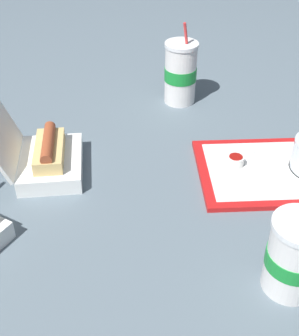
{
  "coord_description": "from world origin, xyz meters",
  "views": [
    {
      "loc": [
        0.06,
        -0.85,
        0.67
      ],
      "look_at": [
        -0.05,
        -0.03,
        0.05
      ],
      "focal_mm": 50.0,
      "sensor_mm": 36.0,
      "label": 1
    }
  ],
  "objects_px": {
    "clamshell_hotdog_right": "(45,157)",
    "food_tray": "(277,171)",
    "ketchup_cup": "(235,160)",
    "soda_cup_left": "(295,256)",
    "soda_cup_back": "(180,73)",
    "plastic_fork": "(235,157)"
  },
  "relations": [
    {
      "from": "clamshell_hotdog_right",
      "to": "food_tray",
      "type": "bearing_deg",
      "value": 6.52
    },
    {
      "from": "ketchup_cup",
      "to": "soda_cup_left",
      "type": "height_order",
      "value": "soda_cup_left"
    },
    {
      "from": "soda_cup_left",
      "to": "ketchup_cup",
      "type": "bearing_deg",
      "value": 104.87
    },
    {
      "from": "soda_cup_left",
      "to": "soda_cup_back",
      "type": "relative_size",
      "value": 0.88
    },
    {
      "from": "ketchup_cup",
      "to": "soda_cup_back",
      "type": "relative_size",
      "value": 0.17
    },
    {
      "from": "plastic_fork",
      "to": "soda_cup_back",
      "type": "distance_m",
      "value": 0.34
    },
    {
      "from": "plastic_fork",
      "to": "clamshell_hotdog_right",
      "type": "bearing_deg",
      "value": 160.44
    },
    {
      "from": "clamshell_hotdog_right",
      "to": "soda_cup_left",
      "type": "bearing_deg",
      "value": -27.19
    },
    {
      "from": "plastic_fork",
      "to": "clamshell_hotdog_right",
      "type": "xyz_separation_m",
      "value": [
        -0.44,
        -0.09,
        0.03
      ]
    },
    {
      "from": "ketchup_cup",
      "to": "plastic_fork",
      "type": "distance_m",
      "value": 0.03
    },
    {
      "from": "food_tray",
      "to": "plastic_fork",
      "type": "xyz_separation_m",
      "value": [
        -0.1,
        0.03,
        0.01
      ]
    },
    {
      "from": "soda_cup_left",
      "to": "soda_cup_back",
      "type": "xyz_separation_m",
      "value": [
        -0.25,
        0.66,
        0.01
      ]
    },
    {
      "from": "soda_cup_back",
      "to": "food_tray",
      "type": "bearing_deg",
      "value": -51.65
    },
    {
      "from": "plastic_fork",
      "to": "soda_cup_left",
      "type": "distance_m",
      "value": 0.38
    },
    {
      "from": "plastic_fork",
      "to": "soda_cup_back",
      "type": "height_order",
      "value": "soda_cup_back"
    },
    {
      "from": "ketchup_cup",
      "to": "soda_cup_back",
      "type": "bearing_deg",
      "value": 115.93
    },
    {
      "from": "soda_cup_left",
      "to": "food_tray",
      "type": "bearing_deg",
      "value": 88.26
    },
    {
      "from": "ketchup_cup",
      "to": "plastic_fork",
      "type": "relative_size",
      "value": 0.36
    },
    {
      "from": "food_tray",
      "to": "ketchup_cup",
      "type": "distance_m",
      "value": 0.1
    },
    {
      "from": "clamshell_hotdog_right",
      "to": "soda_cup_left",
      "type": "relative_size",
      "value": 1.14
    },
    {
      "from": "clamshell_hotdog_right",
      "to": "soda_cup_left",
      "type": "height_order",
      "value": "soda_cup_left"
    },
    {
      "from": "ketchup_cup",
      "to": "soda_cup_left",
      "type": "relative_size",
      "value": 0.19
    }
  ]
}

